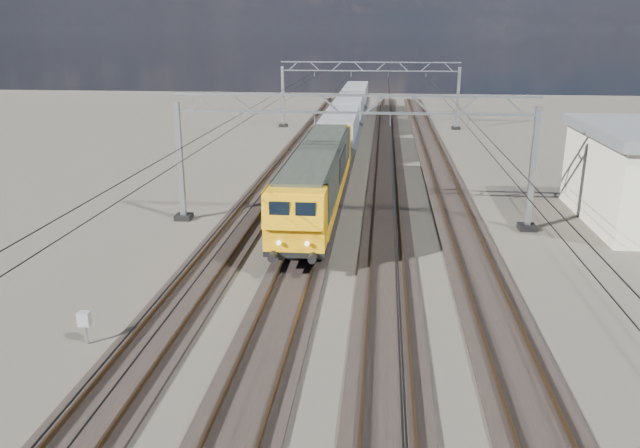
# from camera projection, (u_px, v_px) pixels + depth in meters

# --- Properties ---
(ground) EXTENTS (160.00, 160.00, 0.00)m
(ground) POSITION_uv_depth(u_px,v_px,m) (346.00, 248.00, 30.74)
(ground) COLOR #2A2620
(ground) RESTS_ON ground
(track_outer_west) EXTENTS (2.60, 140.00, 0.30)m
(track_outer_west) POSITION_uv_depth(u_px,v_px,m) (227.00, 243.00, 31.30)
(track_outer_west) COLOR black
(track_outer_west) RESTS_ON ground
(track_loco) EXTENTS (2.60, 140.00, 0.30)m
(track_loco) POSITION_uv_depth(u_px,v_px,m) (306.00, 246.00, 30.92)
(track_loco) COLOR black
(track_loco) RESTS_ON ground
(track_inner_east) EXTENTS (2.60, 140.00, 0.30)m
(track_inner_east) POSITION_uv_depth(u_px,v_px,m) (387.00, 248.00, 30.53)
(track_inner_east) COLOR black
(track_inner_east) RESTS_ON ground
(track_outer_east) EXTENTS (2.60, 140.00, 0.30)m
(track_outer_east) POSITION_uv_depth(u_px,v_px,m) (470.00, 251.00, 30.14)
(track_outer_east) COLOR black
(track_outer_east) RESTS_ON ground
(catenary_gantry_mid) EXTENTS (19.90, 0.90, 7.11)m
(catenary_gantry_mid) POSITION_uv_depth(u_px,v_px,m) (352.00, 155.00, 33.39)
(catenary_gantry_mid) COLOR #99A0A7
(catenary_gantry_mid) RESTS_ON ground
(catenary_gantry_far) EXTENTS (19.90, 0.90, 7.11)m
(catenary_gantry_far) POSITION_uv_depth(u_px,v_px,m) (369.00, 92.00, 67.59)
(catenary_gantry_far) COLOR #99A0A7
(catenary_gantry_far) RESTS_ON ground
(overhead_wires) EXTENTS (12.03, 140.00, 0.53)m
(overhead_wires) POSITION_uv_depth(u_px,v_px,m) (356.00, 111.00, 36.64)
(overhead_wires) COLOR black
(overhead_wires) RESTS_ON ground
(locomotive) EXTENTS (2.76, 21.10, 3.62)m
(locomotive) POSITION_uv_depth(u_px,v_px,m) (318.00, 176.00, 35.65)
(locomotive) COLOR black
(locomotive) RESTS_ON ground
(hopper_wagon_lead) EXTENTS (3.38, 13.00, 3.25)m
(hopper_wagon_lead) POSITION_uv_depth(u_px,v_px,m) (340.00, 130.00, 52.49)
(hopper_wagon_lead) COLOR black
(hopper_wagon_lead) RESTS_ON ground
(hopper_wagon_mid) EXTENTS (3.38, 13.00, 3.25)m
(hopper_wagon_mid) POSITION_uv_depth(u_px,v_px,m) (349.00, 110.00, 65.98)
(hopper_wagon_mid) COLOR black
(hopper_wagon_mid) RESTS_ON ground
(hopper_wagon_third) EXTENTS (3.38, 13.00, 3.25)m
(hopper_wagon_third) POSITION_uv_depth(u_px,v_px,m) (356.00, 97.00, 79.47)
(hopper_wagon_third) COLOR black
(hopper_wagon_third) RESTS_ON ground
(trackside_cabinet) EXTENTS (0.41, 0.31, 1.19)m
(trackside_cabinet) POSITION_uv_depth(u_px,v_px,m) (84.00, 320.00, 21.11)
(trackside_cabinet) COLOR #99A0A7
(trackside_cabinet) RESTS_ON ground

